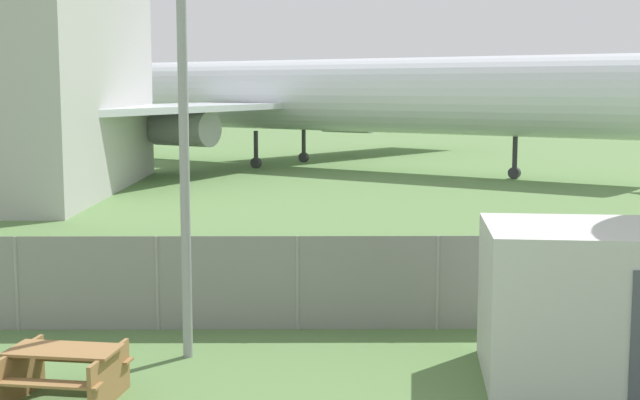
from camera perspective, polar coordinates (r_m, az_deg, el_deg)
name	(u,v)px	position (r m, az deg, el deg)	size (l,w,h in m)	color
perimeter_fence	(298,283)	(16.23, -1.45, -5.33)	(56.07, 0.07, 1.73)	gray
airplane	(301,96)	(49.50, -1.25, 6.68)	(39.98, 33.57, 11.65)	silver
portable_cabin	(603,304)	(14.08, 17.66, -6.35)	(3.77, 2.92, 2.34)	silver
picnic_bench_near_cabin	(64,369)	(13.21, -16.05, -10.35)	(1.73, 1.62, 0.76)	olive
light_mast	(183,84)	(14.34, -8.77, 7.35)	(0.44, 0.44, 7.19)	#99999E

